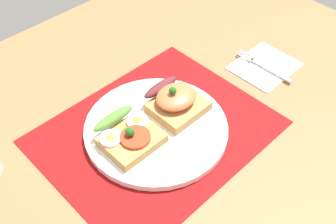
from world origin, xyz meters
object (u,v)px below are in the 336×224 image
napkin (265,66)px  sandwich_egg_tomato (128,135)px  plate (156,129)px  fork (262,65)px  sandwich_salmon (175,100)px

napkin → sandwich_egg_tomato: bearing=173.9°
plate → fork: 28.55cm
fork → sandwich_salmon: bearing=172.0°
plate → sandwich_salmon: sandwich_salmon is taller
sandwich_salmon → plate: bearing=-171.9°
napkin → fork: bearing=160.2°
fork → sandwich_egg_tomato: bearing=174.2°
sandwich_egg_tomato → sandwich_salmon: sandwich_salmon is taller
plate → napkin: (29.22, -2.66, -0.64)cm
sandwich_egg_tomato → fork: 34.35cm
plate → sandwich_salmon: 6.32cm
sandwich_egg_tomato → sandwich_salmon: 11.33cm
plate → sandwich_egg_tomato: bearing=169.5°
sandwich_salmon → sandwich_egg_tomato: bearing=178.8°
sandwich_salmon → fork: bearing=-8.0°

